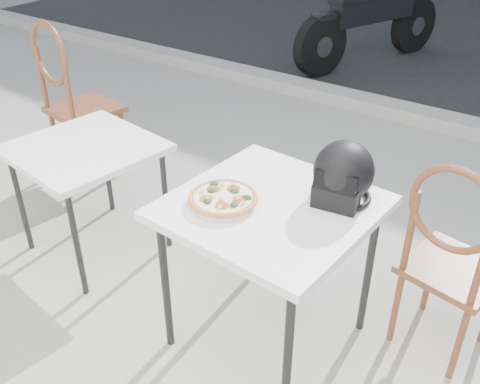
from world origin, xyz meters
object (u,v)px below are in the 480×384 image
Objects in this scene: cafe_table_main at (271,217)px; cafe_chair_side at (71,93)px; cafe_chair_main at (451,254)px; plate at (223,202)px; cafe_table_side at (86,156)px; pizza at (223,198)px; motorcycle at (372,21)px; helmet at (343,175)px.

cafe_chair_side is (-1.99, 0.56, -0.05)m from cafe_table_main.
cafe_chair_main reaches higher than cafe_table_main.
cafe_table_side is (-1.05, 0.13, -0.16)m from plate.
cafe_table_main is at bearing 35.25° from pizza.
pizza reaches higher than cafe_table_side.
motorcycle is at bearing -90.54° from cafe_chair_side.
cafe_chair_main is (0.45, 0.18, -0.31)m from helmet.
plate is 1.10× the size of helmet.
cafe_chair_main is at bearing 30.78° from plate.
pizza is at bearing 168.39° from cafe_chair_side.
helmet is (0.21, 0.20, 0.18)m from cafe_table_main.
pizza is 1.95m from cafe_chair_side.
cafe_chair_side is (-1.83, 0.67, -0.15)m from pizza.
pizza is 0.31× the size of cafe_chair_main.
cafe_chair_main is at bearing -175.22° from cafe_chair_side.
pizza is (0.00, 0.00, 0.02)m from plate.
helmet is (0.38, 0.32, 0.09)m from pizza.
motorcycle reaches higher than cafe_table_main.
plate is 1.07m from cafe_table_side.
cafe_chair_side is (-2.21, 0.35, -0.24)m from helmet.
plate is (-0.16, -0.12, 0.08)m from cafe_table_main.
pizza is at bearing -144.75° from cafe_table_main.
pizza is at bearing -149.02° from helmet.
cafe_table_main is 2.07m from cafe_chair_side.
cafe_table_side is at bearing 21.42° from cafe_chair_main.
motorcycle reaches higher than plate.
cafe_chair_side is at bearing 164.42° from cafe_table_main.
plate is 0.29× the size of cafe_chair_side.
pizza is 0.50m from helmet.
cafe_table_side is 4.26m from motorcycle.
cafe_table_main is at bearing -0.71° from cafe_table_side.
cafe_chair_main is at bearing 29.60° from cafe_table_main.
plate is 0.51m from helmet.
cafe_table_side is 0.95m from cafe_chair_side.
motorcycle is (-1.61, 4.07, -0.40)m from helmet.
cafe_table_main is 2.82× the size of helmet.
cafe_chair_main is 0.48× the size of motorcycle.
cafe_table_main is at bearing -52.93° from motorcycle.
motorcycle is (-1.23, 4.39, -0.29)m from plate.
cafe_chair_side is at bearing 6.67° from cafe_chair_main.
cafe_chair_main is at bearing 30.77° from pizza.
cafe_table_side is at bearing 172.86° from plate.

